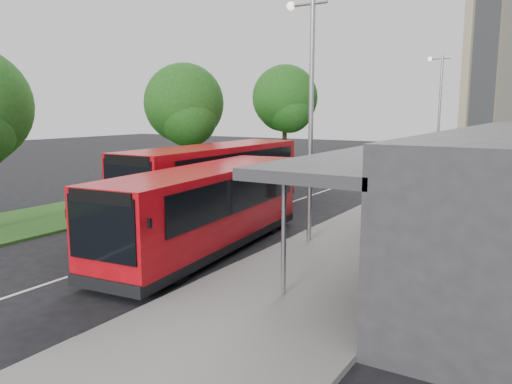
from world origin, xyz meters
TOP-DOWN VIEW (x-y plane):
  - ground at (0.00, 0.00)m, footprint 120.00×120.00m
  - pavement at (6.00, 20.00)m, footprint 5.00×80.00m
  - grass_verge at (-7.00, 20.00)m, footprint 5.00×80.00m
  - lane_centre_line at (0.00, 15.00)m, footprint 0.12×70.00m
  - kerb_dashes at (3.30, 19.00)m, footprint 0.12×56.00m
  - tree_mid at (-7.01, 9.05)m, footprint 4.50×4.50m
  - tree_far at (-7.01, 21.05)m, footprint 4.99×4.99m
  - lamp_post_near at (4.12, 2.00)m, footprint 1.44×0.28m
  - lamp_post_far at (4.12, 22.00)m, footprint 1.44×0.28m
  - bus_main at (1.71, -0.53)m, footprint 3.42×9.83m
  - bus_second at (-1.64, 4.55)m, footprint 2.92×10.77m
  - litter_bin at (4.98, 9.49)m, footprint 0.69×0.69m
  - bollard at (4.43, 17.63)m, footprint 0.15×0.15m
  - car_near at (1.79, 37.42)m, footprint 2.14×4.05m
  - car_far at (-1.45, 43.61)m, footprint 2.63×3.85m

SIDE VIEW (x-z plane):
  - ground at x=0.00m, z-range 0.00..0.00m
  - kerb_dashes at x=3.30m, z-range 0.00..0.01m
  - lane_centre_line at x=0.00m, z-range 0.00..0.01m
  - grass_verge at x=-7.00m, z-range 0.00..0.10m
  - pavement at x=6.00m, z-range 0.00..0.15m
  - bollard at x=4.43m, z-range 0.15..1.01m
  - car_far at x=-1.45m, z-range 0.00..1.20m
  - litter_bin at x=4.98m, z-range 0.15..1.10m
  - car_near at x=1.79m, z-range 0.00..1.31m
  - bus_main at x=1.71m, z-range 0.04..2.76m
  - bus_second at x=-1.64m, z-range 0.04..3.07m
  - tree_mid at x=-7.01m, z-range 1.05..8.26m
  - lamp_post_near at x=4.12m, z-range 0.72..8.72m
  - lamp_post_far at x=4.12m, z-range 0.72..8.72m
  - tree_far at x=-7.01m, z-range 1.17..9.19m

